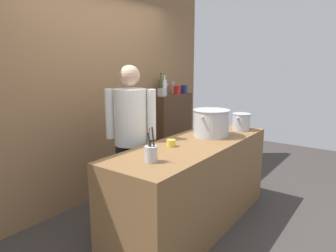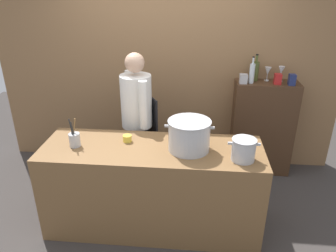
% 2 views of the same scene
% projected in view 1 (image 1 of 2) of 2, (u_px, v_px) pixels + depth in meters
% --- Properties ---
extents(ground_plane, '(8.00, 8.00, 0.00)m').
position_uv_depth(ground_plane, '(193.00, 225.00, 3.18)').
color(ground_plane, '#383330').
extents(brick_back_panel, '(4.40, 0.10, 3.00)m').
position_uv_depth(brick_back_panel, '(97.00, 78.00, 3.69)').
color(brick_back_panel, olive).
rests_on(brick_back_panel, ground_plane).
extents(prep_counter, '(2.10, 0.70, 0.90)m').
position_uv_depth(prep_counter, '(193.00, 185.00, 3.09)').
color(prep_counter, brown).
rests_on(prep_counter, ground_plane).
extents(bar_cabinet, '(0.76, 0.32, 1.21)m').
position_uv_depth(bar_cabinet, '(170.00, 133.00, 4.74)').
color(bar_cabinet, '#472D1C').
rests_on(bar_cabinet, ground_plane).
extents(chef, '(0.41, 0.47, 1.66)m').
position_uv_depth(chef, '(131.00, 132.00, 3.15)').
color(chef, black).
rests_on(chef, ground_plane).
extents(stockpot_large, '(0.45, 0.40, 0.29)m').
position_uv_depth(stockpot_large, '(211.00, 123.00, 3.25)').
color(stockpot_large, '#B7BABF').
rests_on(stockpot_large, prep_counter).
extents(stockpot_small, '(0.28, 0.21, 0.20)m').
position_uv_depth(stockpot_small, '(241.00, 122.00, 3.55)').
color(stockpot_small, '#B7BABF').
rests_on(stockpot_small, prep_counter).
extents(utensil_crock, '(0.10, 0.10, 0.29)m').
position_uv_depth(utensil_crock, '(151.00, 153.00, 2.39)').
color(utensil_crock, '#B7BABF').
rests_on(utensil_crock, prep_counter).
extents(butter_jar, '(0.09, 0.09, 0.07)m').
position_uv_depth(butter_jar, '(171.00, 143.00, 2.86)').
color(butter_jar, yellow).
rests_on(butter_jar, prep_counter).
extents(wine_bottle_olive, '(0.08, 0.08, 0.32)m').
position_uv_depth(wine_bottle_olive, '(161.00, 87.00, 4.51)').
color(wine_bottle_olive, '#475123').
rests_on(wine_bottle_olive, bar_cabinet).
extents(wine_bottle_clear, '(0.06, 0.06, 0.32)m').
position_uv_depth(wine_bottle_clear, '(165.00, 87.00, 4.40)').
color(wine_bottle_clear, silver).
rests_on(wine_bottle_clear, bar_cabinet).
extents(wine_glass_short, '(0.07, 0.07, 0.18)m').
position_uv_depth(wine_glass_short, '(173.00, 85.00, 4.75)').
color(wine_glass_short, silver).
rests_on(wine_glass_short, bar_cabinet).
extents(wine_glass_tall, '(0.08, 0.08, 0.17)m').
position_uv_depth(wine_glass_tall, '(166.00, 87.00, 4.63)').
color(wine_glass_tall, silver).
rests_on(wine_glass_tall, bar_cabinet).
extents(spice_tin_red, '(0.08, 0.08, 0.12)m').
position_uv_depth(spice_tin_red, '(177.00, 90.00, 4.64)').
color(spice_tin_red, red).
rests_on(spice_tin_red, bar_cabinet).
extents(spice_tin_silver, '(0.09, 0.09, 0.11)m').
position_uv_depth(spice_tin_silver, '(162.00, 92.00, 4.33)').
color(spice_tin_silver, '#B2B2B7').
rests_on(spice_tin_silver, bar_cabinet).
extents(spice_tin_navy, '(0.08, 0.08, 0.13)m').
position_uv_depth(spice_tin_navy, '(184.00, 89.00, 4.75)').
color(spice_tin_navy, navy).
rests_on(spice_tin_navy, bar_cabinet).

